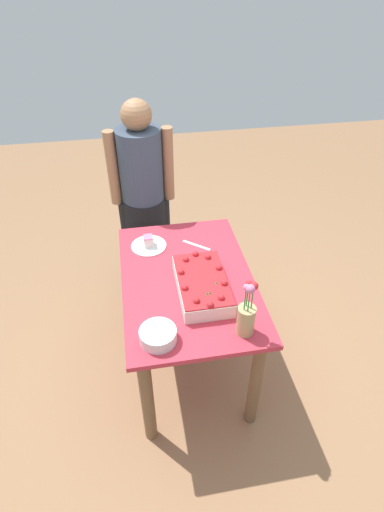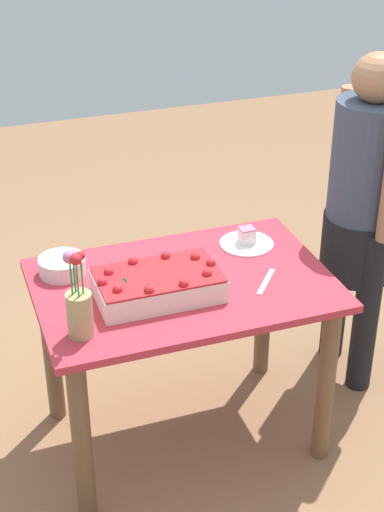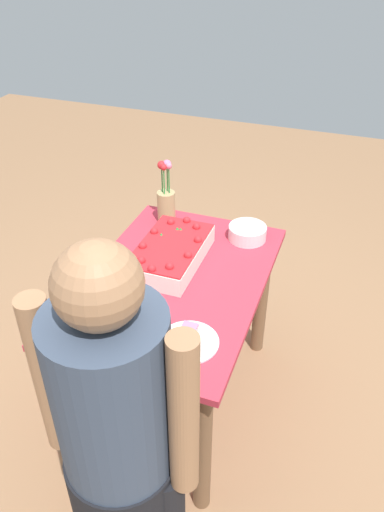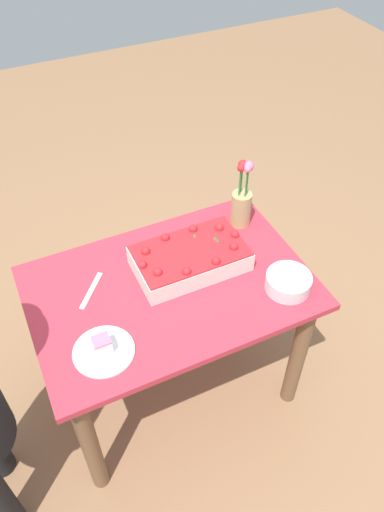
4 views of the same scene
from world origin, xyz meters
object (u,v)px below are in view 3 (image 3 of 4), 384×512
at_px(serving_plate_with_slice, 189,339).
at_px(flower_vase, 166,201).
at_px(cake_knife, 121,316).
at_px(person_standing, 119,442).
at_px(sheet_cake, 171,252).
at_px(fruit_bowl, 247,233).

xyz_separation_m(serving_plate_with_slice, flower_vase, (0.77, 0.40, 0.10)).
height_order(serving_plate_with_slice, cake_knife, serving_plate_with_slice).
height_order(serving_plate_with_slice, person_standing, person_standing).
distance_m(sheet_cake, cake_knife, 0.41).
bearing_deg(cake_knife, flower_vase, 137.75).
distance_m(cake_knife, flower_vase, 0.74).
height_order(sheet_cake, fruit_bowl, sheet_cake).
bearing_deg(sheet_cake, person_standing, -166.08).
distance_m(sheet_cake, fruit_bowl, 0.40).
xyz_separation_m(cake_knife, person_standing, (-0.56, -0.28, 0.10)).
xyz_separation_m(sheet_cake, person_standing, (-0.97, -0.24, 0.06)).
relative_size(serving_plate_with_slice, cake_knife, 1.15).
bearing_deg(fruit_bowl, serving_plate_with_slice, 178.42).
distance_m(serving_plate_with_slice, flower_vase, 0.87).
relative_size(serving_plate_with_slice, flower_vase, 0.68).
height_order(flower_vase, fruit_bowl, flower_vase).
relative_size(sheet_cake, flower_vase, 1.39).
bearing_deg(cake_knife, fruit_bowl, 105.33).
xyz_separation_m(fruit_bowl, person_standing, (-1.27, 0.03, 0.07)).
height_order(serving_plate_with_slice, flower_vase, flower_vase).
xyz_separation_m(sheet_cake, cake_knife, (-0.41, 0.04, -0.05)).
bearing_deg(flower_vase, sheet_cake, -154.66).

